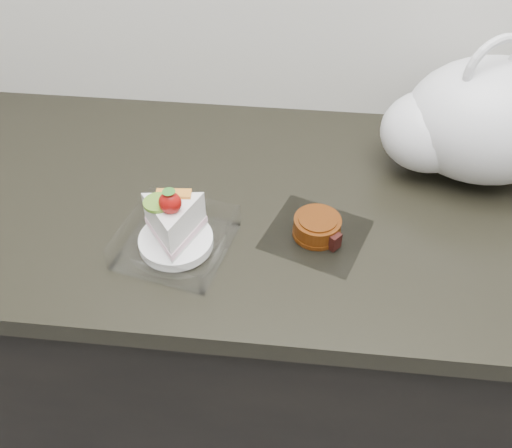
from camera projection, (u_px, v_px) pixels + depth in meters
counter at (318, 343)px, 1.36m from camera, size 2.04×0.64×0.90m
cake_tray at (175, 232)px, 0.95m from camera, size 0.21×0.21×0.14m
mooncake_wrap at (318, 228)px, 0.98m from camera, size 0.21×0.20×0.04m
plastic_bag at (478, 122)px, 1.04m from camera, size 0.40×0.32×0.29m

